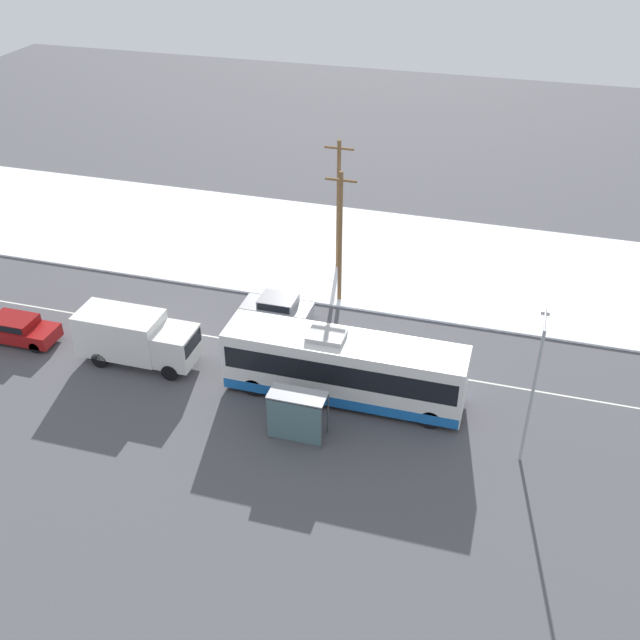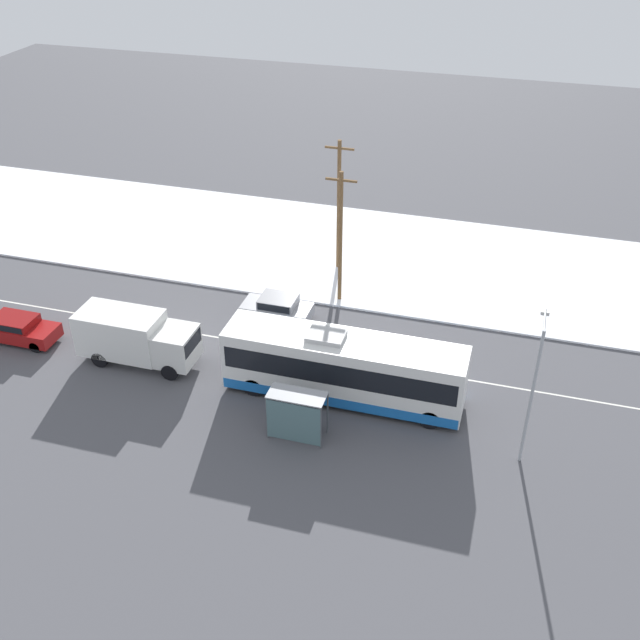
% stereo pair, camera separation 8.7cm
% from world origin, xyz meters
% --- Properties ---
extents(ground_plane, '(120.00, 120.00, 0.00)m').
position_xyz_m(ground_plane, '(0.00, 0.00, 0.00)').
color(ground_plane, '#4C4C51').
extents(snow_lot, '(80.00, 13.88, 0.12)m').
position_xyz_m(snow_lot, '(0.00, 11.95, 0.06)').
color(snow_lot, white).
rests_on(snow_lot, ground_plane).
extents(lane_marking_center, '(60.00, 0.12, 0.00)m').
position_xyz_m(lane_marking_center, '(0.00, 0.00, 0.00)').
color(lane_marking_center, silver).
rests_on(lane_marking_center, ground_plane).
extents(city_bus, '(11.86, 2.57, 3.61)m').
position_xyz_m(city_bus, '(0.52, -3.12, 1.76)').
color(city_bus, white).
rests_on(city_bus, ground_plane).
extents(box_truck, '(6.33, 2.30, 2.84)m').
position_xyz_m(box_truck, '(-10.76, -3.25, 1.57)').
color(box_truck, silver).
rests_on(box_truck, ground_plane).
extents(sedan_car, '(4.01, 1.80, 1.45)m').
position_xyz_m(sedan_car, '(-4.98, 2.79, 0.79)').
color(sedan_car, '#9E9EA3').
rests_on(sedan_car, ground_plane).
extents(parked_car_near_truck, '(4.55, 1.80, 1.43)m').
position_xyz_m(parked_car_near_truck, '(-18.12, -3.30, 0.79)').
color(parked_car_near_truck, maroon).
rests_on(parked_car_near_truck, ground_plane).
extents(pedestrian_at_stop, '(0.64, 0.29, 1.79)m').
position_xyz_m(pedestrian_at_stop, '(-0.29, -5.71, 1.10)').
color(pedestrian_at_stop, '#23232D').
rests_on(pedestrian_at_stop, ground_plane).
extents(bus_shelter, '(2.66, 1.20, 2.40)m').
position_xyz_m(bus_shelter, '(-0.77, -6.79, 1.67)').
color(bus_shelter, gray).
rests_on(bus_shelter, ground_plane).
extents(streetlamp, '(0.36, 2.30, 6.98)m').
position_xyz_m(streetlamp, '(9.31, -4.87, 4.41)').
color(streetlamp, '#9EA3A8').
rests_on(streetlamp, ground_plane).
extents(utility_pole_roadside, '(1.80, 0.24, 8.22)m').
position_xyz_m(utility_pole_roadside, '(-2.08, 5.83, 4.30)').
color(utility_pole_roadside, brown).
rests_on(utility_pole_roadside, ground_plane).
extents(utility_pole_snowlot, '(1.80, 0.24, 8.58)m').
position_xyz_m(utility_pole_snowlot, '(-3.24, 9.74, 4.48)').
color(utility_pole_snowlot, brown).
rests_on(utility_pole_snowlot, ground_plane).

